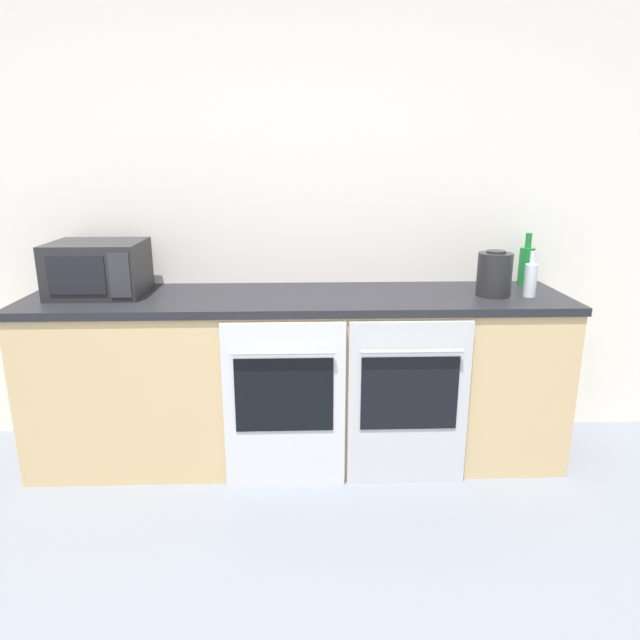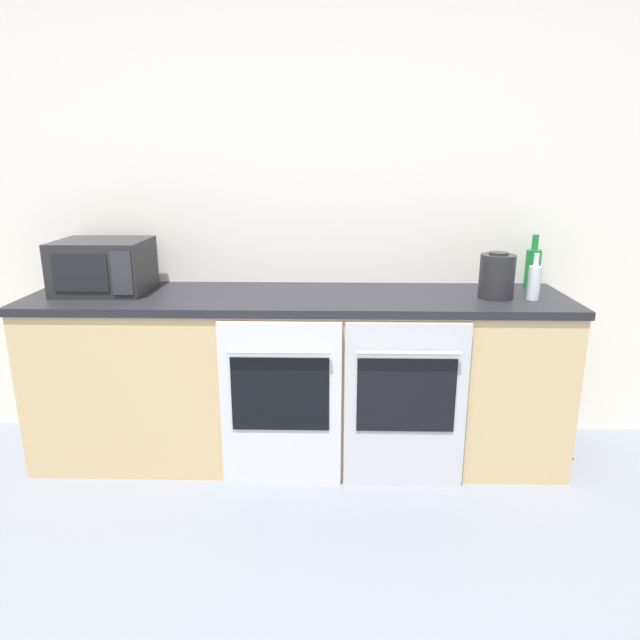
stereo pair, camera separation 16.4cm
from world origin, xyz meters
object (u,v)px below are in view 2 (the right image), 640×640
microwave (104,266)px  kettle (497,276)px  bottle_clear (534,282)px  oven_left (281,404)px  oven_right (405,406)px  bottle_green (533,267)px

microwave → kettle: size_ratio=1.97×
bottle_clear → oven_left: bearing=-168.4°
microwave → bottle_clear: size_ratio=1.98×
oven_left → oven_right: (0.60, 0.00, 0.00)m
oven_left → bottle_clear: bottle_clear is taller
microwave → kettle: 2.01m
microwave → bottle_green: bottle_green is taller
microwave → bottle_green: size_ratio=1.59×
microwave → bottle_clear: (2.18, -0.12, -0.05)m
oven_left → bottle_green: 1.54m
microwave → oven_left: bearing=-21.7°
oven_right → kettle: bearing=31.2°
oven_right → microwave: bearing=166.3°
bottle_green → kettle: 0.36m
bottle_green → microwave: bearing=-176.0°
oven_left → kettle: size_ratio=3.64×
oven_right → bottle_clear: size_ratio=3.66×
bottle_clear → bottle_green: 0.29m
oven_right → bottle_clear: 0.88m
bottle_clear → kettle: size_ratio=1.00×
microwave → bottle_green: (2.27, 0.16, -0.02)m
bottle_clear → microwave: bearing=176.8°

